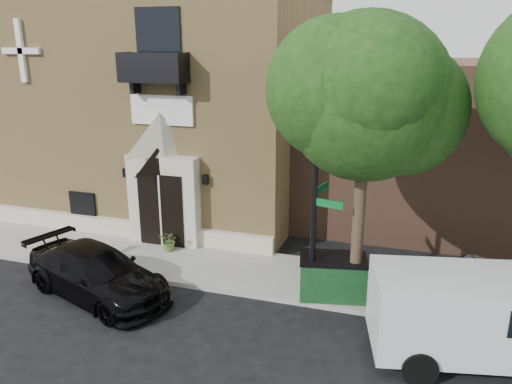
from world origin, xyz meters
TOP-DOWN VIEW (x-y plane):
  - ground at (0.00, 0.00)m, footprint 120.00×120.00m
  - sidewalk at (1.00, 1.50)m, footprint 42.00×3.00m
  - church at (-2.99, 7.95)m, footprint 12.20×11.01m
  - street_tree_left at (6.03, 0.35)m, footprint 4.97×4.38m
  - black_sedan at (-1.20, -1.16)m, footprint 5.33×3.51m
  - cargo_van at (9.37, -1.11)m, footprint 5.51×3.09m
  - street_sign at (4.86, 0.21)m, footprint 0.88×1.02m
  - fire_hydrant at (5.43, 0.45)m, footprint 0.45×0.36m
  - dumpster at (5.37, 0.59)m, footprint 2.04×1.40m
  - planter at (-0.53, 2.09)m, footprint 0.69×0.61m
  - pedestrian_near at (8.85, 0.67)m, footprint 0.66×0.46m

SIDE VIEW (x-z plane):
  - ground at x=0.00m, z-range 0.00..0.00m
  - sidewalk at x=1.00m, z-range 0.00..0.15m
  - planter at x=-0.53m, z-range 0.15..0.88m
  - fire_hydrant at x=5.43m, z-range 0.14..0.93m
  - black_sedan at x=-1.20m, z-range 0.00..1.43m
  - dumpster at x=5.37m, z-range 0.16..1.38m
  - pedestrian_near at x=8.85m, z-range 0.15..1.88m
  - cargo_van at x=9.37m, z-range 0.13..2.25m
  - street_sign at x=4.86m, z-range 0.17..5.83m
  - church at x=-2.99m, z-range -0.02..9.28m
  - street_tree_left at x=6.03m, z-range 1.98..9.75m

